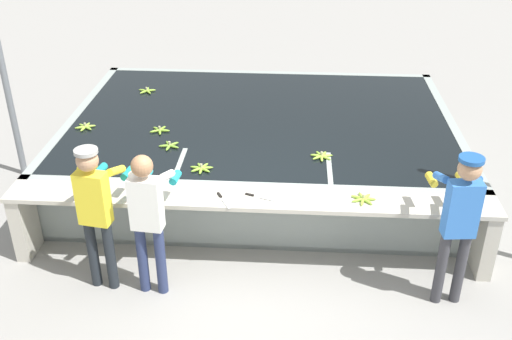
% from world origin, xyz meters
% --- Properties ---
extents(ground_plane, '(80.00, 80.00, 0.00)m').
position_xyz_m(ground_plane, '(0.00, 0.00, 0.00)').
color(ground_plane, gray).
rests_on(ground_plane, ground).
extents(wash_tank, '(5.41, 3.91, 0.86)m').
position_xyz_m(wash_tank, '(0.00, 2.40, 0.42)').
color(wash_tank, gray).
rests_on(wash_tank, ground).
extents(work_ledge, '(5.41, 0.45, 0.86)m').
position_xyz_m(work_ledge, '(0.00, 0.23, 0.63)').
color(work_ledge, '#B7B2A3').
rests_on(work_ledge, ground).
extents(worker_0, '(0.48, 0.74, 1.66)m').
position_xyz_m(worker_0, '(-1.53, -0.27, 1.01)').
color(worker_0, '#1E2328').
rests_on(worker_0, ground).
extents(worker_1, '(0.45, 0.73, 1.63)m').
position_xyz_m(worker_1, '(-0.99, -0.32, 0.98)').
color(worker_1, navy).
rests_on(worker_1, ground).
extents(worker_2, '(0.45, 0.74, 1.70)m').
position_xyz_m(worker_2, '(2.11, -0.28, 1.04)').
color(worker_2, '#38383D').
rests_on(worker_2, ground).
extents(banana_bunch_floating_0, '(0.28, 0.27, 0.08)m').
position_xyz_m(banana_bunch_floating_0, '(-1.84, 3.28, 0.87)').
color(banana_bunch_floating_0, '#8CB738').
rests_on(banana_bunch_floating_0, wash_tank).
extents(banana_bunch_floating_1, '(0.28, 0.27, 0.08)m').
position_xyz_m(banana_bunch_floating_1, '(-0.62, 0.83, 0.87)').
color(banana_bunch_floating_1, '#7FAD33').
rests_on(banana_bunch_floating_1, wash_tank).
extents(banana_bunch_floating_2, '(0.27, 0.28, 0.08)m').
position_xyz_m(banana_bunch_floating_2, '(-1.33, 1.86, 0.87)').
color(banana_bunch_floating_2, '#7FAD33').
rests_on(banana_bunch_floating_2, wash_tank).
extents(banana_bunch_floating_3, '(0.28, 0.27, 0.08)m').
position_xyz_m(banana_bunch_floating_3, '(-1.11, 1.40, 0.87)').
color(banana_bunch_floating_3, '#75A333').
rests_on(banana_bunch_floating_3, wash_tank).
extents(banana_bunch_floating_4, '(0.27, 0.28, 0.08)m').
position_xyz_m(banana_bunch_floating_4, '(-2.36, 1.89, 0.87)').
color(banana_bunch_floating_4, '#93BC3D').
rests_on(banana_bunch_floating_4, wash_tank).
extents(banana_bunch_floating_5, '(0.28, 0.27, 0.08)m').
position_xyz_m(banana_bunch_floating_5, '(0.81, 1.24, 0.87)').
color(banana_bunch_floating_5, '#8CB738').
rests_on(banana_bunch_floating_5, wash_tank).
extents(banana_bunch_ledge_0, '(0.28, 0.27, 0.08)m').
position_xyz_m(banana_bunch_ledge_0, '(-1.75, 0.12, 0.88)').
color(banana_bunch_ledge_0, '#93BC3D').
rests_on(banana_bunch_ledge_0, work_ledge).
extents(banana_bunch_ledge_1, '(0.27, 0.28, 0.08)m').
position_xyz_m(banana_bunch_ledge_1, '(1.23, 0.25, 0.88)').
color(banana_bunch_ledge_1, '#8CB738').
rests_on(banana_bunch_ledge_1, work_ledge).
extents(knife_0, '(0.34, 0.15, 0.02)m').
position_xyz_m(knife_0, '(0.06, 0.25, 0.87)').
color(knife_0, silver).
rests_on(knife_0, work_ledge).
extents(knife_1, '(0.19, 0.32, 0.02)m').
position_xyz_m(knife_1, '(-0.30, 0.18, 0.87)').
color(knife_1, silver).
rests_on(knife_1, work_ledge).
extents(support_post_left, '(0.09, 0.09, 3.20)m').
position_xyz_m(support_post_left, '(-3.46, 2.10, 1.60)').
color(support_post_left, slate).
rests_on(support_post_left, ground).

